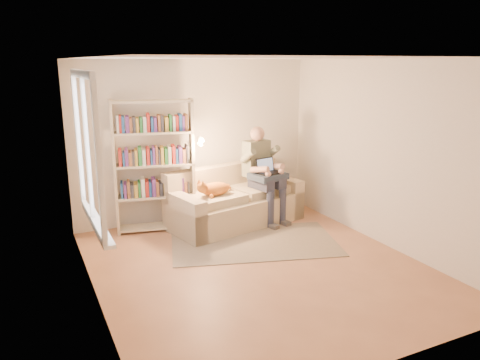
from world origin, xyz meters
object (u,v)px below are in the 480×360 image
person (262,169)px  laptop (269,169)px  bookshelf (154,160)px  sofa (234,203)px  cat (212,189)px

person → laptop: 0.14m
laptop → bookshelf: size_ratio=0.20×
person → laptop: size_ratio=3.90×
sofa → bookshelf: (-1.22, 0.25, 0.79)m
bookshelf → person: bearing=1.6°
bookshelf → sofa: bearing=0.5°
sofa → cat: 0.65m
laptop → bookshelf: 1.82m
sofa → laptop: size_ratio=5.80×
sofa → person: person is taller
sofa → laptop: laptop is taller
cat → laptop: (1.01, 0.05, 0.20)m
sofa → bookshelf: 1.47m
cat → laptop: bearing=-9.3°
laptop → sofa: bearing=147.9°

